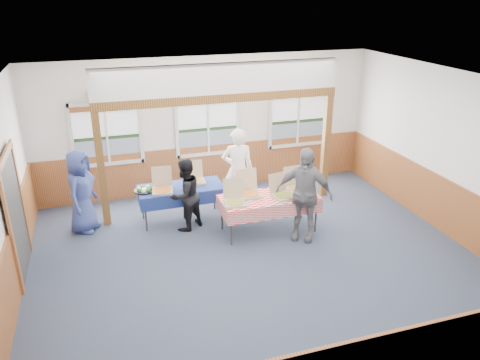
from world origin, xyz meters
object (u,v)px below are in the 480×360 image
woman_white (238,170)px  person_grey (304,194)px  man_blue (81,191)px  woman_black (185,195)px  table_left (181,189)px  table_right (269,199)px

woman_white → person_grey: 1.80m
man_blue → person_grey: bearing=-87.0°
person_grey → woman_white: bearing=154.3°
woman_white → woman_black: bearing=36.3°
table_left → person_grey: person_grey is taller
table_left → woman_white: woman_white is taller
table_right → woman_black: 1.68m
woman_black → person_grey: person_grey is taller
woman_black → man_blue: 2.05m
woman_white → person_grey: (0.83, -1.59, -0.00)m
man_blue → person_grey: size_ratio=0.91×
man_blue → person_grey: 4.38m
woman_black → person_grey: 2.36m
person_grey → table_right: bearing=175.5°
table_left → table_right: (1.58, -1.02, 0.01)m
table_left → man_blue: man_blue is taller
woman_white → person_grey: woman_white is taller
man_blue → table_right: bearing=-83.4°
woman_white → person_grey: bearing=131.2°
man_blue → woman_white: bearing=-65.8°
table_left → table_right: 1.88m
woman_white → table_left: bearing=18.5°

